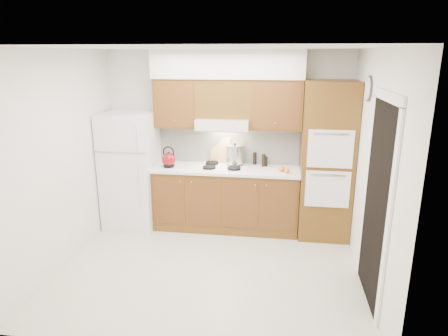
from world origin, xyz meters
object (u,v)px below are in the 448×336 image
(fridge, at_px, (131,170))
(stock_pot, at_px, (235,154))
(oven_cabinet, at_px, (326,161))
(kettle, at_px, (169,160))

(fridge, relative_size, stock_pot, 6.42)
(stock_pot, bearing_deg, oven_cabinet, -7.84)
(kettle, bearing_deg, oven_cabinet, -12.06)
(fridge, distance_m, oven_cabinet, 2.86)
(oven_cabinet, height_order, stock_pot, oven_cabinet)
(stock_pot, bearing_deg, kettle, -165.83)
(kettle, bearing_deg, stock_pot, 0.64)
(oven_cabinet, bearing_deg, stock_pot, 172.16)
(oven_cabinet, bearing_deg, kettle, -178.53)
(fridge, xyz_separation_m, stock_pot, (1.54, 0.21, 0.24))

